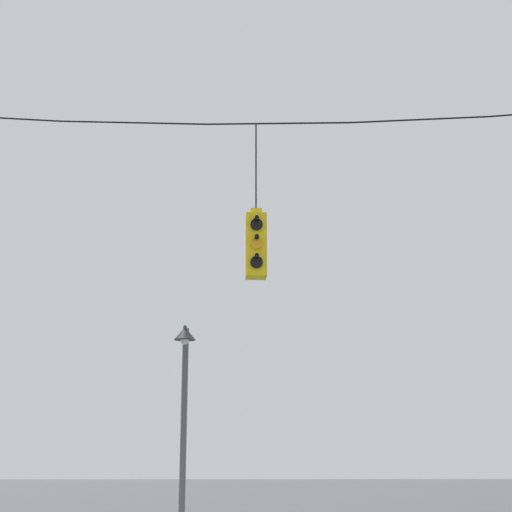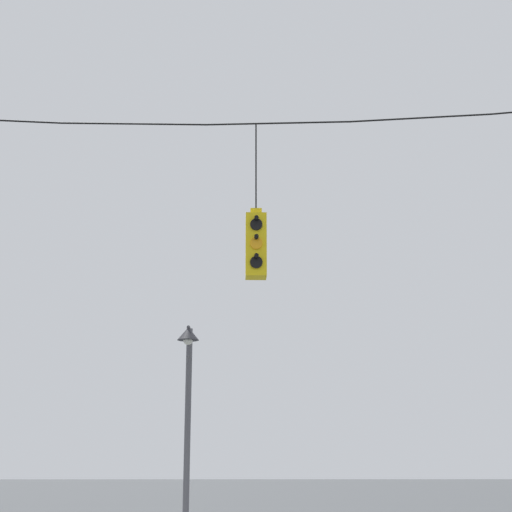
# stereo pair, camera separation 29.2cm
# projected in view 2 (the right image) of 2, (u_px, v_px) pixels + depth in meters

# --- Properties ---
(span_wire) EXTENTS (17.29, 0.03, 0.55)m
(span_wire) POSITION_uv_depth(u_px,v_px,m) (135.00, 115.00, 13.42)
(span_wire) COLOR black
(traffic_light_over_intersection) EXTENTS (0.34, 0.58, 2.71)m
(traffic_light_over_intersection) POSITION_uv_depth(u_px,v_px,m) (256.00, 245.00, 12.87)
(traffic_light_over_intersection) COLOR yellow
(street_lamp) EXTENTS (0.42, 0.73, 4.32)m
(street_lamp) POSITION_uv_depth(u_px,v_px,m) (188.00, 391.00, 15.10)
(street_lamp) COLOR #515156
(street_lamp) RESTS_ON ground_plane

